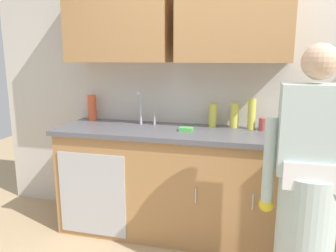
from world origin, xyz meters
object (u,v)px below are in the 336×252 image
object	(u,v)px
person_at_sink	(307,204)
bottle_water_short	(213,115)
bottle_dish_liquid	(92,108)
bottle_cleaner_spray	(252,114)
sponge	(186,129)
bottle_water_tall	(234,116)
cup_by_sink	(263,124)
sink	(140,129)

from	to	relation	value
person_at_sink	bottle_water_short	xyz separation A→B (m)	(-0.68, 0.91, 0.35)
person_at_sink	bottle_dish_liquid	world-z (taller)	person_at_sink
bottle_cleaner_spray	sponge	xyz separation A→B (m)	(-0.52, -0.21, -0.12)
bottle_water_tall	sponge	size ratio (longest dim) A/B	1.93
bottle_cleaner_spray	cup_by_sink	xyz separation A→B (m)	(0.10, -0.02, -0.08)
bottle_water_tall	cup_by_sink	world-z (taller)	bottle_water_tall
person_at_sink	bottle_water_short	world-z (taller)	person_at_sink
cup_by_sink	sponge	xyz separation A→B (m)	(-0.62, -0.19, -0.04)
sponge	bottle_water_short	bearing A→B (deg)	51.45
bottle_water_short	sink	bearing A→B (deg)	-161.51
bottle_dish_liquid	bottle_water_tall	bearing A→B (deg)	0.03
bottle_water_short	bottle_water_tall	bearing A→B (deg)	0.09
bottle_dish_liquid	sponge	xyz separation A→B (m)	(0.98, -0.24, -0.11)
person_at_sink	sink	bearing A→B (deg)	151.33
person_at_sink	bottle_water_short	bearing A→B (deg)	126.74
bottle_water_short	sponge	distance (m)	0.32
sink	bottle_water_short	bearing A→B (deg)	18.49
bottle_water_tall	bottle_cleaner_spray	size ratio (longest dim) A/B	0.81
bottle_cleaner_spray	bottle_dish_liquid	xyz separation A→B (m)	(-1.50, 0.03, -0.01)
bottle_water_tall	bottle_water_short	size ratio (longest dim) A/B	1.05
bottle_cleaner_spray	cup_by_sink	size ratio (longest dim) A/B	2.46
bottle_dish_liquid	cup_by_sink	xyz separation A→B (m)	(1.60, -0.05, -0.07)
bottle_water_short	cup_by_sink	world-z (taller)	bottle_water_short
bottle_water_short	cup_by_sink	bearing A→B (deg)	-7.11
sink	sponge	world-z (taller)	sink
bottle_cleaner_spray	bottle_water_short	distance (m)	0.34
person_at_sink	cup_by_sink	distance (m)	0.94
sink	cup_by_sink	xyz separation A→B (m)	(1.04, 0.15, 0.07)
person_at_sink	bottle_dish_liquid	distance (m)	2.09
person_at_sink	bottle_water_short	distance (m)	1.19
sink	bottle_water_short	distance (m)	0.65
sink	sponge	bearing A→B (deg)	-4.93
bottle_dish_liquid	bottle_water_short	world-z (taller)	bottle_dish_liquid
sink	bottle_cleaner_spray	distance (m)	0.97
sponge	bottle_water_tall	bearing A→B (deg)	32.43
sink	bottle_water_tall	size ratio (longest dim) A/B	2.36
cup_by_sink	bottle_dish_liquid	bearing A→B (deg)	178.09
person_at_sink	bottle_dish_liquid	size ratio (longest dim) A/B	6.57
person_at_sink	sponge	distance (m)	1.13
sink	bottle_cleaner_spray	xyz separation A→B (m)	(0.94, 0.17, 0.15)
sink	cup_by_sink	bearing A→B (deg)	8.23
person_at_sink	bottle_cleaner_spray	world-z (taller)	person_at_sink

